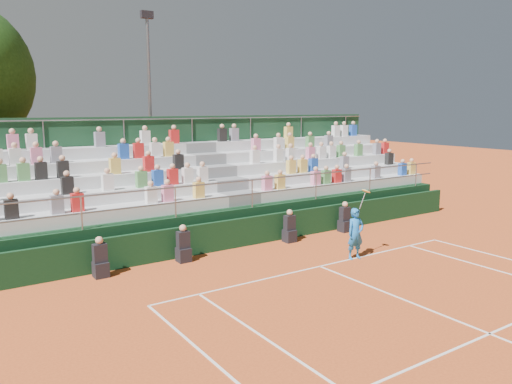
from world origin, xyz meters
TOP-DOWN VIEW (x-y plane):
  - ground at (0.00, 0.00)m, footprint 90.00×90.00m
  - courtside_wall at (0.00, 3.20)m, footprint 20.00×0.15m
  - line_officials at (-1.12, 2.75)m, footprint 9.84×0.40m
  - grandstand at (-0.02, 6.44)m, footprint 20.00×5.20m
  - tennis_player at (1.46, -0.01)m, footprint 0.85×0.46m
  - floodlight_mast at (-0.23, 12.53)m, footprint 0.60×0.25m

SIDE VIEW (x-z plane):
  - ground at x=0.00m, z-range 0.00..0.00m
  - line_officials at x=-1.12m, z-range -0.12..1.07m
  - courtside_wall at x=0.00m, z-range 0.00..1.00m
  - tennis_player at x=1.46m, z-range -0.28..1.93m
  - grandstand at x=-0.02m, z-range -1.12..3.28m
  - floodlight_mast at x=-0.23m, z-range 0.69..9.99m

